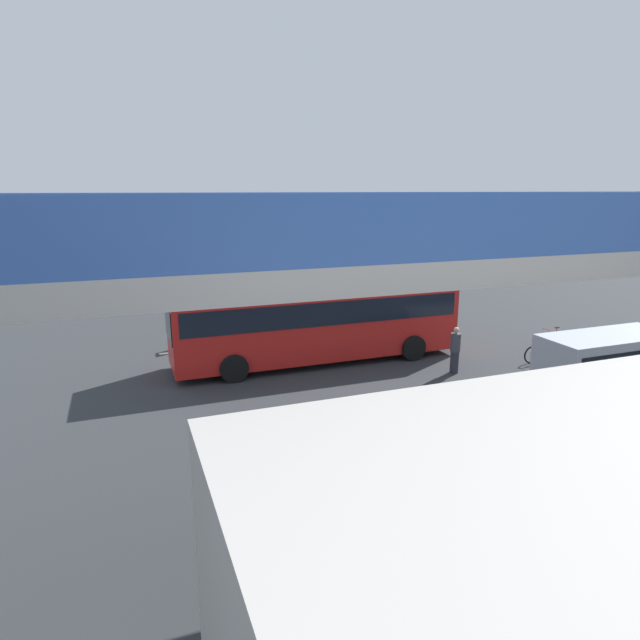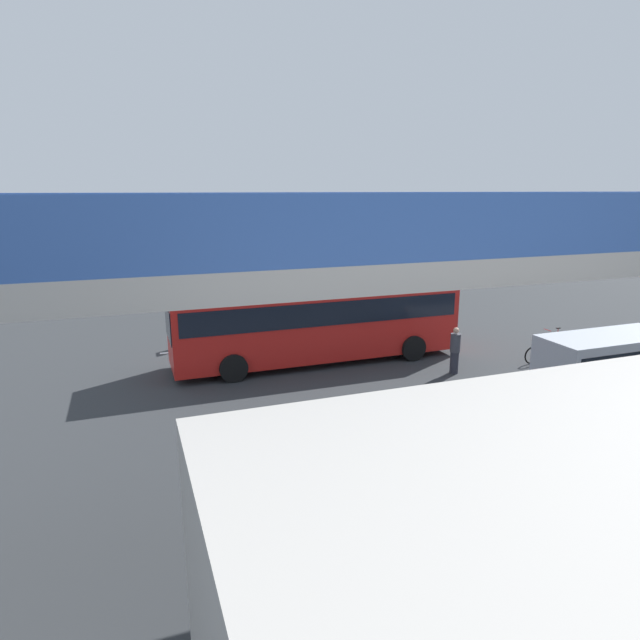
# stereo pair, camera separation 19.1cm
# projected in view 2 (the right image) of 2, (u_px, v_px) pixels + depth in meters

# --- Properties ---
(ground) EXTENTS (80.00, 80.00, 0.00)m
(ground) POSITION_uv_depth(u_px,v_px,m) (335.00, 354.00, 22.73)
(ground) COLOR #2D3033
(city_bus) EXTENTS (11.54, 2.85, 3.15)m
(city_bus) POSITION_uv_depth(u_px,v_px,m) (317.00, 316.00, 21.42)
(city_bus) COLOR red
(city_bus) RESTS_ON ground
(parked_van) EXTENTS (4.80, 2.17, 2.05)m
(parked_van) POSITION_uv_depth(u_px,v_px,m) (608.00, 360.00, 18.14)
(parked_van) COLOR #B7BCC6
(parked_van) RESTS_ON ground
(bicycle_blue) EXTENTS (1.77, 0.44, 0.96)m
(bicycle_blue) POSITION_uv_depth(u_px,v_px,m) (586.00, 358.00, 21.04)
(bicycle_blue) COLOR black
(bicycle_blue) RESTS_ON ground
(bicycle_red) EXTENTS (1.77, 0.44, 0.96)m
(bicycle_red) POSITION_uv_depth(u_px,v_px,m) (553.00, 341.00, 23.33)
(bicycle_red) COLOR black
(bicycle_red) RESTS_ON ground
(bicycle_orange) EXTENTS (1.77, 0.44, 0.96)m
(bicycle_orange) POSITION_uv_depth(u_px,v_px,m) (543.00, 354.00, 21.54)
(bicycle_orange) COLOR black
(bicycle_orange) RESTS_ON ground
(pedestrian) EXTENTS (0.38, 0.38, 1.79)m
(pedestrian) POSITION_uv_depth(u_px,v_px,m) (455.00, 351.00, 20.18)
(pedestrian) COLOR #2D2D38
(pedestrian) RESTS_ON ground
(traffic_sign) EXTENTS (0.08, 0.60, 2.80)m
(traffic_sign) POSITION_uv_depth(u_px,v_px,m) (219.00, 299.00, 24.57)
(traffic_sign) COLOR slate
(traffic_sign) RESTS_ON ground
(lane_dash_leftmost) EXTENTS (2.00, 0.20, 0.01)m
(lane_dash_leftmost) POSITION_uv_depth(u_px,v_px,m) (427.00, 327.00, 27.11)
(lane_dash_leftmost) COLOR silver
(lane_dash_leftmost) RESTS_ON ground
(lane_dash_left) EXTENTS (2.00, 0.20, 0.01)m
(lane_dash_left) POSITION_uv_depth(u_px,v_px,m) (354.00, 334.00, 25.79)
(lane_dash_left) COLOR silver
(lane_dash_left) RESTS_ON ground
(lane_dash_centre) EXTENTS (2.00, 0.20, 0.01)m
(lane_dash_centre) POSITION_uv_depth(u_px,v_px,m) (274.00, 342.00, 24.46)
(lane_dash_centre) COLOR silver
(lane_dash_centre) RESTS_ON ground
(lane_dash_right) EXTENTS (2.00, 0.20, 0.01)m
(lane_dash_right) POSITION_uv_depth(u_px,v_px,m) (184.00, 351.00, 23.14)
(lane_dash_right) COLOR silver
(lane_dash_right) RESTS_ON ground
(pedestrian_overpass) EXTENTS (30.98, 2.60, 6.75)m
(pedestrian_overpass) POSITION_uv_depth(u_px,v_px,m) (536.00, 276.00, 11.19)
(pedestrian_overpass) COLOR #B2ADA5
(pedestrian_overpass) RESTS_ON ground
(station_building) EXTENTS (9.00, 5.04, 4.20)m
(station_building) POSITION_uv_depth(u_px,v_px,m) (623.00, 623.00, 5.99)
(station_building) COLOR #B2ADA5
(station_building) RESTS_ON ground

